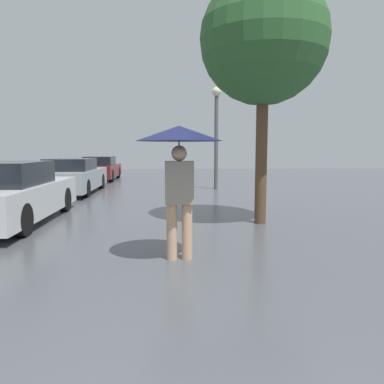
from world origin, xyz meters
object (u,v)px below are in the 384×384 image
object	(u,v)px
pedestrian	(179,150)
parked_car_third	(73,177)
tree	(264,41)
street_lamp	(216,124)
parked_car_second	(11,195)
parked_car_farthest	(101,169)

from	to	relation	value
pedestrian	parked_car_third	bearing A→B (deg)	112.60
tree	street_lamp	distance (m)	7.06
parked_car_second	tree	xyz separation A→B (m)	(5.25, -0.39, 3.11)
parked_car_third	street_lamp	xyz separation A→B (m)	(5.33, 0.91, 1.94)
parked_car_second	street_lamp	world-z (taller)	street_lamp
pedestrian	street_lamp	world-z (taller)	street_lamp
pedestrian	parked_car_third	world-z (taller)	pedestrian
pedestrian	tree	xyz separation A→B (m)	(1.79, 2.52, 2.17)
tree	pedestrian	bearing A→B (deg)	-125.44
parked_car_farthest	tree	world-z (taller)	tree
parked_car_third	street_lamp	world-z (taller)	street_lamp
parked_car_second	parked_car_farthest	xyz separation A→B (m)	(-0.12, 11.51, -0.03)
pedestrian	parked_car_farthest	world-z (taller)	pedestrian
parked_car_second	parked_car_farthest	distance (m)	11.51
parked_car_farthest	parked_car_third	bearing A→B (deg)	-89.79
tree	street_lamp	bearing A→B (deg)	90.20
parked_car_second	tree	size ratio (longest dim) A/B	0.89
parked_car_second	parked_car_third	bearing A→B (deg)	91.03
pedestrian	parked_car_second	world-z (taller)	pedestrian
pedestrian	tree	distance (m)	3.78
tree	parked_car_farthest	bearing A→B (deg)	114.31
parked_car_second	street_lamp	xyz separation A→B (m)	(5.23, 6.57, 1.93)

